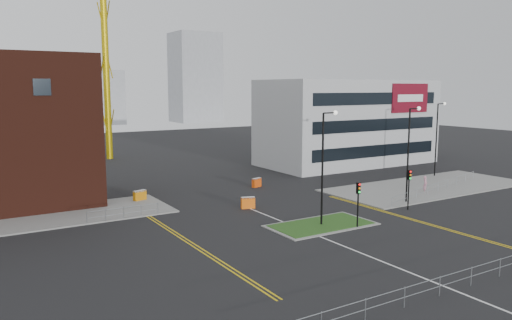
{
  "coord_description": "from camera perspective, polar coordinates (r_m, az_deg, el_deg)",
  "views": [
    {
      "loc": [
        -22.78,
        -22.33,
        10.98
      ],
      "look_at": [
        -1.34,
        12.59,
        5.0
      ],
      "focal_mm": 35.0,
      "sensor_mm": 36.0,
      "label": 1
    }
  ],
  "objects": [
    {
      "name": "yellow_left_b",
      "position": [
        36.93,
        -7.75,
        -9.07
      ],
      "size": [
        0.12,
        24.0,
        0.01
      ],
      "primitive_type": "cube",
      "color": "gold",
      "rests_on": "ground"
    },
    {
      "name": "grass_island",
      "position": [
        40.66,
        7.48,
        -7.35
      ],
      "size": [
        8.0,
        4.0,
        0.12
      ],
      "primitive_type": "cube",
      "color": "#1E4818",
      "rests_on": "ground"
    },
    {
      "name": "streetlamp_right_near",
      "position": [
        49.45,
        17.19,
        1.47
      ],
      "size": [
        1.46,
        0.36,
        9.18
      ],
      "color": "black",
      "rests_on": "ground"
    },
    {
      "name": "barrier_right",
      "position": [
        55.4,
        0.07,
        -2.55
      ],
      "size": [
        1.26,
        0.75,
        1.01
      ],
      "color": "#EB4B0D",
      "rests_on": "ground"
    },
    {
      "name": "skyline_b",
      "position": [
        155.84,
        -19.55,
        6.74
      ],
      "size": [
        24.0,
        12.0,
        16.0
      ],
      "primitive_type": "cube",
      "color": "gray",
      "rests_on": "ground"
    },
    {
      "name": "railing_front",
      "position": [
        29.83,
        21.9,
        -12.31
      ],
      "size": [
        24.05,
        0.05,
        1.1
      ],
      "color": "gray",
      "rests_on": "ground"
    },
    {
      "name": "railing_left",
      "position": [
        43.24,
        -14.9,
        -5.68
      ],
      "size": [
        6.05,
        0.05,
        1.1
      ],
      "color": "gray",
      "rests_on": "ground"
    },
    {
      "name": "barrier_mid",
      "position": [
        45.73,
        -0.92,
        -4.85
      ],
      "size": [
        1.33,
        0.78,
        1.06
      ],
      "color": "orange",
      "rests_on": "ground"
    },
    {
      "name": "centre_line",
      "position": [
        35.09,
        11.15,
        -10.09
      ],
      "size": [
        0.15,
        30.0,
        0.01
      ],
      "primitive_type": "cube",
      "color": "silver",
      "rests_on": "ground"
    },
    {
      "name": "office_block",
      "position": [
        73.17,
        10.39,
        4.27
      ],
      "size": [
        25.0,
        12.2,
        12.0
      ],
      "color": "#B4B6B9",
      "rests_on": "ground"
    },
    {
      "name": "yellow_right_a",
      "position": [
        44.33,
        16.73,
        -6.39
      ],
      "size": [
        0.12,
        20.0,
        0.01
      ],
      "primitive_type": "cube",
      "color": "gold",
      "rests_on": "ground"
    },
    {
      "name": "streetlamp_island",
      "position": [
        39.69,
        7.87,
        0.16
      ],
      "size": [
        1.46,
        0.36,
        9.18
      ],
      "color": "black",
      "rests_on": "ground"
    },
    {
      "name": "streetlamp_right_far",
      "position": [
        65.25,
        20.06,
        2.91
      ],
      "size": [
        1.46,
        0.36,
        9.18
      ],
      "color": "black",
      "rests_on": "ground"
    },
    {
      "name": "pedestrian",
      "position": [
        55.31,
        18.77,
        -2.65
      ],
      "size": [
        0.77,
        0.75,
        1.78
      ],
      "primitive_type": "imported",
      "rotation": [
        0.0,
        0.0,
        0.7
      ],
      "color": "#CF859D",
      "rests_on": "ground"
    },
    {
      "name": "yellow_right_b",
      "position": [
        44.55,
        16.99,
        -6.33
      ],
      "size": [
        0.12,
        20.0,
        0.01
      ],
      "primitive_type": "cube",
      "color": "gold",
      "rests_on": "ground"
    },
    {
      "name": "traffic_light_island",
      "position": [
        39.87,
        11.62,
        -4.05
      ],
      "size": [
        0.28,
        0.33,
        3.65
      ],
      "color": "black",
      "rests_on": "ground"
    },
    {
      "name": "skyline_d",
      "position": [
        163.07,
        -26.48,
        5.69
      ],
      "size": [
        30.0,
        12.0,
        12.0
      ],
      "primitive_type": "cube",
      "color": "gray",
      "rests_on": "ground"
    },
    {
      "name": "yellow_left_a",
      "position": [
        36.82,
        -8.18,
        -9.13
      ],
      "size": [
        0.12,
        24.0,
        0.01
      ],
      "primitive_type": "cube",
      "color": "gold",
      "rests_on": "ground"
    },
    {
      "name": "traffic_light_right",
      "position": [
        46.89,
        17.1,
        -2.4
      ],
      "size": [
        0.28,
        0.33,
        3.65
      ],
      "color": "black",
      "rests_on": "ground"
    },
    {
      "name": "ground",
      "position": [
        33.73,
        13.49,
        -10.93
      ],
      "size": [
        200.0,
        200.0,
        0.0
      ],
      "primitive_type": "plane",
      "color": "black",
      "rests_on": "ground"
    },
    {
      "name": "skyline_c",
      "position": [
        162.2,
        -6.94,
        9.31
      ],
      "size": [
        14.0,
        12.0,
        28.0
      ],
      "primitive_type": "cube",
      "color": "gray",
      "rests_on": "ground"
    },
    {
      "name": "pavement_right",
      "position": [
        58.69,
        19.07,
        -2.88
      ],
      "size": [
        24.0,
        10.0,
        0.12
      ],
      "primitive_type": "cube",
      "color": "slate",
      "rests_on": "ground"
    },
    {
      "name": "railing_right",
      "position": [
        55.87,
        20.1,
        -2.73
      ],
      "size": [
        19.05,
        5.05,
        1.1
      ],
      "color": "gray",
      "rests_on": "ground"
    },
    {
      "name": "island_kerb",
      "position": [
        40.66,
        7.47,
        -7.38
      ],
      "size": [
        8.6,
        4.6,
        0.08
      ],
      "primitive_type": "cube",
      "color": "slate",
      "rests_on": "ground"
    },
    {
      "name": "barrier_left",
      "position": [
        49.85,
        -13.14,
        -3.95
      ],
      "size": [
        1.35,
        0.75,
        1.08
      ],
      "color": "#C6750B",
      "rests_on": "ground"
    }
  ]
}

